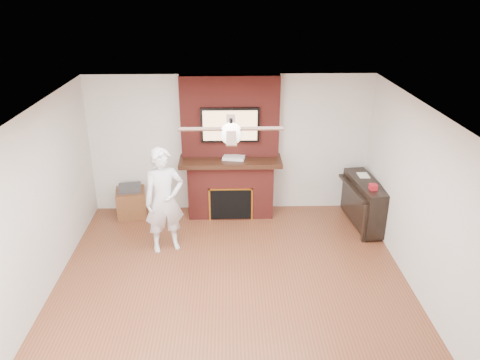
{
  "coord_description": "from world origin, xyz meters",
  "views": [
    {
      "loc": [
        -0.04,
        -5.18,
        3.97
      ],
      "look_at": [
        0.13,
        0.9,
        1.35
      ],
      "focal_mm": 35.0,
      "sensor_mm": 36.0,
      "label": 1
    }
  ],
  "objects_px": {
    "person": "(164,200)",
    "piano": "(364,202)",
    "fireplace": "(230,162)",
    "side_table": "(131,201)"
  },
  "relations": [
    {
      "from": "person",
      "to": "piano",
      "type": "distance_m",
      "value": 3.42
    },
    {
      "from": "person",
      "to": "piano",
      "type": "xyz_separation_m",
      "value": [
        3.32,
        0.69,
        -0.4
      ]
    },
    {
      "from": "fireplace",
      "to": "side_table",
      "type": "height_order",
      "value": "fireplace"
    },
    {
      "from": "side_table",
      "to": "piano",
      "type": "height_order",
      "value": "piano"
    },
    {
      "from": "side_table",
      "to": "piano",
      "type": "xyz_separation_m",
      "value": [
        4.1,
        -0.48,
        0.18
      ]
    },
    {
      "from": "fireplace",
      "to": "person",
      "type": "bearing_deg",
      "value": -129.63
    },
    {
      "from": "fireplace",
      "to": "person",
      "type": "height_order",
      "value": "fireplace"
    },
    {
      "from": "fireplace",
      "to": "side_table",
      "type": "xyz_separation_m",
      "value": [
        -1.8,
        -0.07,
        -0.73
      ]
    },
    {
      "from": "fireplace",
      "to": "person",
      "type": "xyz_separation_m",
      "value": [
        -1.03,
        -1.24,
        -0.15
      ]
    },
    {
      "from": "fireplace",
      "to": "side_table",
      "type": "distance_m",
      "value": 1.94
    }
  ]
}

